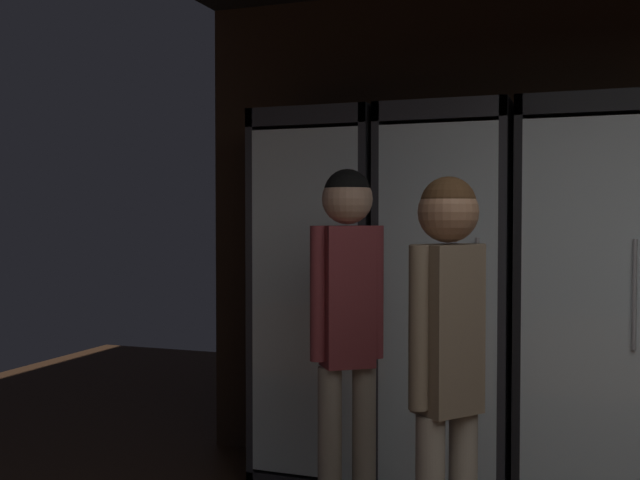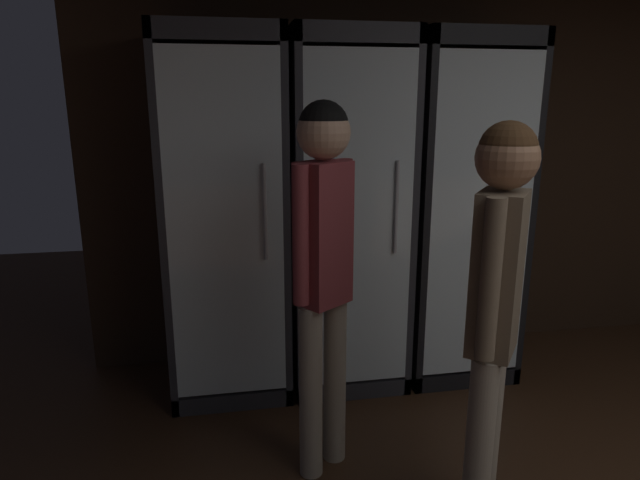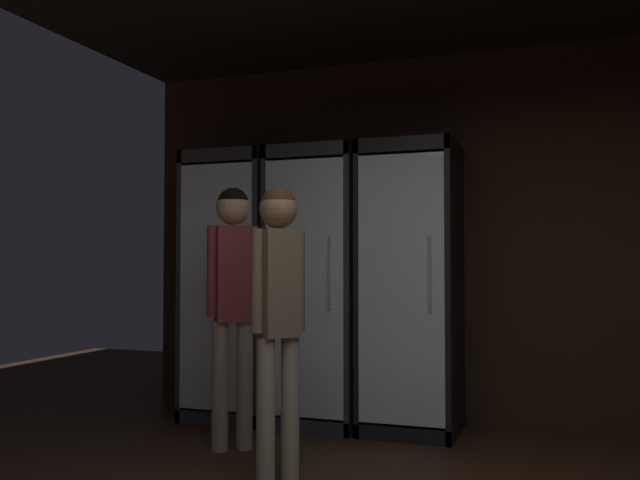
% 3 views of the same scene
% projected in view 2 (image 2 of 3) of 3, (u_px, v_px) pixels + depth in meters
% --- Properties ---
extents(wall_back, '(6.00, 0.06, 2.80)m').
position_uv_depth(wall_back, '(536.00, 143.00, 3.72)').
color(wall_back, black).
rests_on(wall_back, ground).
extents(cooler_far_left, '(0.67, 0.69, 2.06)m').
position_uv_depth(cooler_far_left, '(225.00, 220.00, 3.14)').
color(cooler_far_left, '#2B2B30').
rests_on(cooler_far_left, ground).
extents(cooler_left, '(0.67, 0.69, 2.06)m').
position_uv_depth(cooler_left, '(343.00, 217.00, 3.26)').
color(cooler_left, '#2B2B30').
rests_on(cooler_left, ground).
extents(cooler_center, '(0.67, 0.69, 2.06)m').
position_uv_depth(cooler_center, '(453.00, 212.00, 3.37)').
color(cooler_center, black).
rests_on(cooler_center, ground).
extents(shopper_near, '(0.29, 0.26, 1.69)m').
position_uv_depth(shopper_near, '(323.00, 250.00, 2.33)').
color(shopper_near, gray).
rests_on(shopper_near, ground).
extents(shopper_far, '(0.25, 0.28, 1.63)m').
position_uv_depth(shopper_far, '(496.00, 293.00, 1.95)').
color(shopper_far, gray).
rests_on(shopper_far, ground).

